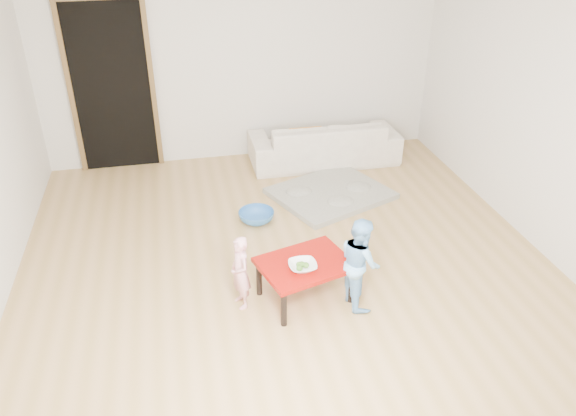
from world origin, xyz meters
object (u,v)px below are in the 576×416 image
object	(u,v)px
bowl	(303,266)
child_pink	(240,273)
sofa	(324,142)
red_table	(305,280)
basin	(256,216)
child_blue	(360,262)

from	to	relation	value
bowl	child_pink	size ratio (longest dim) A/B	0.35
sofa	red_table	distance (m)	2.87
child_pink	bowl	bearing A→B (deg)	61.79
sofa	basin	distance (m)	1.76
red_table	child_pink	world-z (taller)	child_pink
basin	sofa	bearing A→B (deg)	50.17
child_blue	basin	size ratio (longest dim) A/B	2.15
sofa	red_table	world-z (taller)	sofa
sofa	child_pink	world-z (taller)	child_pink
sofa	basin	xyz separation A→B (m)	(-1.12, -1.34, -0.22)
sofa	child_blue	size ratio (longest dim) A/B	2.31
red_table	child_blue	distance (m)	0.51
sofa	basin	size ratio (longest dim) A/B	4.96
red_table	basin	world-z (taller)	red_table
sofa	bowl	world-z (taller)	sofa
child_blue	red_table	bearing A→B (deg)	66.97
child_pink	sofa	bearing A→B (deg)	135.96
sofa	bowl	size ratio (longest dim) A/B	8.12
child_pink	child_blue	xyz separation A→B (m)	(0.99, -0.17, 0.08)
bowl	child_blue	xyz separation A→B (m)	(0.48, -0.06, 0.01)
basin	child_blue	bearing A→B (deg)	-67.45
sofa	child_pink	size ratio (longest dim) A/B	2.85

